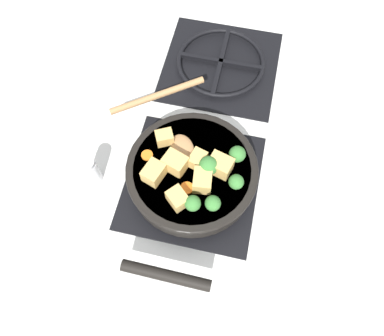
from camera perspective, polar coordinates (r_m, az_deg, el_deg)
name	(u,v)px	position (r m, az deg, el deg)	size (l,w,h in m)	color
ground_plane	(192,182)	(0.89, 0.00, -2.18)	(2.40, 2.40, 0.00)	silver
front_burner_grate	(192,180)	(0.88, 0.00, -1.87)	(0.31, 0.31, 0.03)	black
rear_burner_grate	(221,64)	(1.07, 4.39, 15.58)	(0.31, 0.31, 0.03)	black
skillet_pan	(192,174)	(0.84, -0.05, -0.85)	(0.29, 0.39, 0.05)	black
wooden_spoon	(168,117)	(0.88, -3.71, 7.82)	(0.23, 0.24, 0.02)	#A87A4C
tofu_cube_center_large	(164,138)	(0.84, -4.22, 4.66)	(0.04, 0.03, 0.03)	tan
tofu_cube_near_handle	(175,163)	(0.80, -2.58, 0.77)	(0.05, 0.04, 0.04)	tan
tofu_cube_east_chunk	(220,165)	(0.80, 4.33, 0.41)	(0.05, 0.04, 0.04)	tan
tofu_cube_west_chunk	(154,173)	(0.80, -5.84, -0.72)	(0.05, 0.04, 0.04)	tan
tofu_cube_back_piece	(178,198)	(0.77, -2.21, -4.66)	(0.04, 0.03, 0.03)	tan
tofu_cube_front_piece	(202,180)	(0.78, 1.61, -1.91)	(0.05, 0.04, 0.04)	tan
tofu_cube_mid_small	(198,159)	(0.81, 0.86, 1.32)	(0.04, 0.03, 0.03)	tan
broccoli_floret_near_spoon	(236,182)	(0.78, 6.74, -2.13)	(0.03, 0.03, 0.04)	#709956
broccoli_floret_center_top	(193,203)	(0.76, 0.11, -5.42)	(0.03, 0.03, 0.04)	#709956
broccoli_floret_east_rim	(208,168)	(0.79, 2.47, 0.03)	(0.04, 0.04, 0.05)	#709956
broccoli_floret_west_rim	(213,203)	(0.76, 3.19, -5.40)	(0.03, 0.03, 0.04)	#709956
broccoli_floret_north_edge	(237,154)	(0.81, 6.92, 2.10)	(0.04, 0.04, 0.04)	#709956
carrot_slice_orange_thin	(185,188)	(0.80, -1.05, -3.02)	(0.03, 0.03, 0.01)	orange
carrot_slice_near_center	(147,155)	(0.84, -6.85, 1.95)	(0.03, 0.03, 0.01)	orange
salt_shaker	(91,171)	(0.88, -15.10, -0.38)	(0.04, 0.04, 0.09)	white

